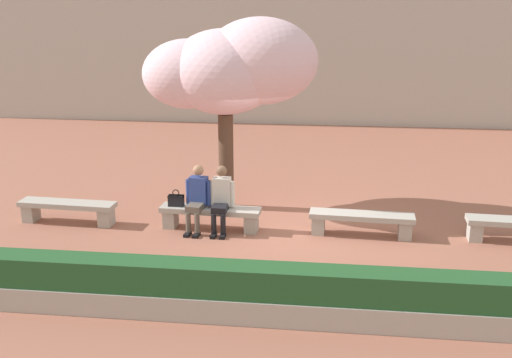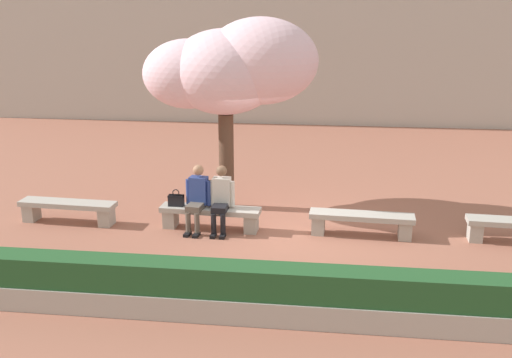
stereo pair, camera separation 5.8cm
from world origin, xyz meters
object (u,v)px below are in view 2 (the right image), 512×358
object	(u,v)px
stone_bench_near_west	(210,214)
handbag	(176,200)
cherry_tree_main	(231,69)
person_seated_right	(221,197)
person_seated_left	(197,196)
stone_bench_center	(361,221)
stone_bench_west_end	(68,208)

from	to	relation	value
stone_bench_near_west	handbag	world-z (taller)	handbag
cherry_tree_main	person_seated_right	bearing A→B (deg)	-89.36
person_seated_left	cherry_tree_main	world-z (taller)	cherry_tree_main
stone_bench_center	handbag	world-z (taller)	handbag
handbag	cherry_tree_main	size ratio (longest dim) A/B	0.08
stone_bench_west_end	stone_bench_center	world-z (taller)	same
person_seated_left	stone_bench_west_end	bearing A→B (deg)	178.87
person_seated_right	handbag	distance (m)	0.92
stone_bench_near_west	person_seated_left	xyz separation A→B (m)	(-0.24, -0.05, 0.39)
stone_bench_center	cherry_tree_main	world-z (taller)	cherry_tree_main
stone_bench_near_west	person_seated_right	size ratio (longest dim) A/B	1.54
person_seated_right	person_seated_left	bearing A→B (deg)	179.94
stone_bench_near_west	person_seated_right	world-z (taller)	person_seated_right
stone_bench_west_end	person_seated_right	distance (m)	3.17
stone_bench_center	stone_bench_west_end	bearing A→B (deg)	180.00
handbag	person_seated_right	bearing A→B (deg)	-4.19
stone_bench_center	person_seated_left	distance (m)	3.18
stone_bench_near_west	person_seated_left	bearing A→B (deg)	-167.44
person_seated_left	handbag	bearing A→B (deg)	171.51
person_seated_right	stone_bench_west_end	bearing A→B (deg)	179.02
stone_bench_center	handbag	bearing A→B (deg)	179.80
stone_bench_west_end	cherry_tree_main	distance (m)	4.33
cherry_tree_main	person_seated_left	bearing A→B (deg)	-107.76
stone_bench_west_end	cherry_tree_main	world-z (taller)	cherry_tree_main
stone_bench_near_west	person_seated_left	size ratio (longest dim) A/B	1.54
stone_bench_west_end	handbag	distance (m)	2.25
stone_bench_west_end	handbag	xyz separation A→B (m)	(2.24, 0.01, 0.27)
stone_bench_west_end	stone_bench_near_west	size ratio (longest dim) A/B	1.00
person_seated_left	cherry_tree_main	distance (m)	2.72
stone_bench_near_west	handbag	size ratio (longest dim) A/B	5.86
stone_bench_near_west	handbag	bearing A→B (deg)	178.91
stone_bench_center	cherry_tree_main	distance (m)	4.04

